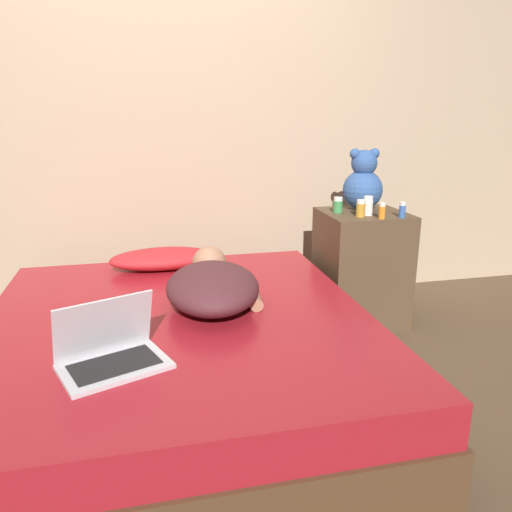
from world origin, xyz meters
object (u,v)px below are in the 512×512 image
(bottle_green, at_px, (338,205))
(bottle_amber, at_px, (361,208))
(pillow, at_px, (163,259))
(person_lying, at_px, (213,284))
(bottle_orange, at_px, (382,211))
(bottle_blue, at_px, (402,210))
(teddy_bear, at_px, (363,183))
(bottle_white, at_px, (368,206))
(laptop, at_px, (111,351))

(bottle_green, bearing_deg, bottle_amber, -59.85)
(pillow, height_order, person_lying, person_lying)
(bottle_orange, height_order, bottle_blue, bottle_orange)
(pillow, relative_size, bottle_green, 6.55)
(teddy_bear, height_order, bottle_blue, teddy_bear)
(bottle_amber, distance_m, bottle_white, 0.06)
(bottle_orange, distance_m, bottle_blue, 0.12)
(bottle_white, height_order, bottle_green, bottle_white)
(person_lying, bearing_deg, bottle_blue, 20.80)
(pillow, xyz_separation_m, bottle_orange, (1.18, -0.28, 0.27))
(bottle_blue, bearing_deg, bottle_white, 146.21)
(bottle_white, xyz_separation_m, bottle_orange, (0.03, -0.11, -0.01))
(person_lying, distance_m, bottle_amber, 1.00)
(bottle_orange, distance_m, bottle_green, 0.27)
(teddy_bear, height_order, bottle_white, teddy_bear)
(pillow, distance_m, bottle_amber, 1.14)
(laptop, xyz_separation_m, bottle_green, (1.24, 1.03, 0.28))
(person_lying, bearing_deg, bottle_amber, 28.50)
(bottle_white, bearing_deg, teddy_bear, 76.55)
(bottle_blue, bearing_deg, person_lying, -164.67)
(laptop, height_order, bottle_blue, bottle_blue)
(bottle_amber, bearing_deg, laptop, -146.10)
(bottle_blue, bearing_deg, bottle_amber, 160.46)
(bottle_amber, distance_m, bottle_orange, 0.12)
(pillow, distance_m, bottle_white, 1.19)
(bottle_amber, relative_size, bottle_white, 0.88)
(laptop, distance_m, bottle_orange, 1.65)
(bottle_orange, bearing_deg, person_lying, -162.98)
(bottle_white, bearing_deg, bottle_orange, -72.43)
(laptop, relative_size, bottle_blue, 4.74)
(bottle_blue, bearing_deg, teddy_bear, 113.22)
(bottle_amber, height_order, bottle_blue, bottle_amber)
(pillow, xyz_separation_m, bottle_amber, (1.09, -0.20, 0.28))
(person_lying, xyz_separation_m, bottle_orange, (0.98, 0.30, 0.24))
(person_lying, xyz_separation_m, bottle_white, (0.95, 0.41, 0.25))
(bottle_amber, xyz_separation_m, bottle_blue, (0.21, -0.08, -0.00))
(pillow, relative_size, laptop, 1.42)
(laptop, bearing_deg, bottle_blue, 6.34)
(pillow, distance_m, bottle_blue, 1.36)
(teddy_bear, distance_m, bottle_white, 0.20)
(laptop, relative_size, bottle_white, 3.84)
(laptop, bearing_deg, bottle_green, 17.99)
(person_lying, bearing_deg, bottle_orange, 22.49)
(pillow, bearing_deg, bottle_green, -3.65)
(teddy_bear, xyz_separation_m, bottle_orange, (-0.01, -0.27, -0.11))
(teddy_bear, distance_m, bottle_amber, 0.25)
(bottle_white, bearing_deg, bottle_amber, -152.75)
(pillow, relative_size, bottle_white, 5.46)
(bottle_white, bearing_deg, person_lying, -156.71)
(laptop, distance_m, bottle_green, 1.64)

